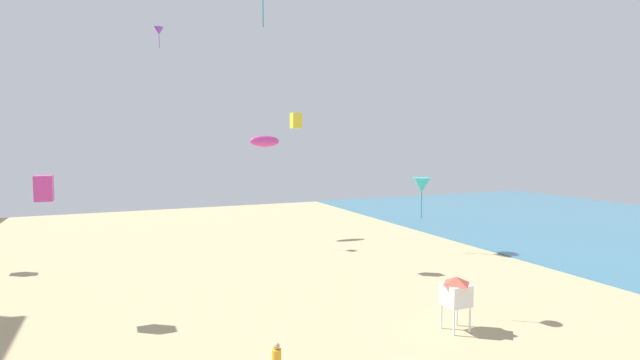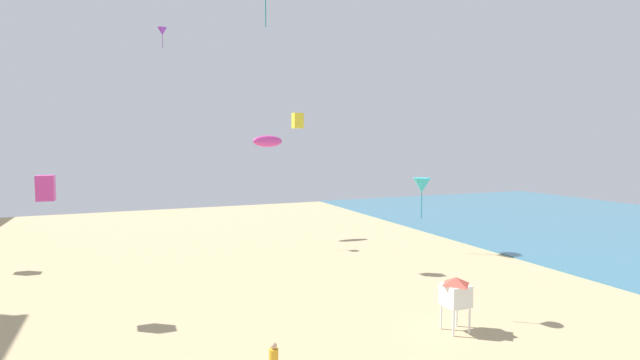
{
  "view_description": "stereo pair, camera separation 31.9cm",
  "coord_description": "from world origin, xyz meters",
  "views": [
    {
      "loc": [
        -2.28,
        -5.29,
        8.65
      ],
      "look_at": [
        7.33,
        17.01,
        6.8
      ],
      "focal_mm": 26.5,
      "sensor_mm": 36.0,
      "label": 1
    },
    {
      "loc": [
        -1.99,
        -5.41,
        8.65
      ],
      "look_at": [
        7.33,
        17.01,
        6.8
      ],
      "focal_mm": 26.5,
      "sensor_mm": 36.0,
      "label": 2
    }
  ],
  "objects": [
    {
      "name": "lifeguard_stand",
      "position": [
        11.95,
        11.82,
        1.84
      ],
      "size": [
        1.1,
        1.1,
        2.55
      ],
      "rotation": [
        0.0,
        0.0,
        -0.04
      ],
      "color": "white",
      "rests_on": "ground"
    },
    {
      "name": "kite_yellow_box",
      "position": [
        9.17,
        25.46,
        10.27
      ],
      "size": [
        0.67,
        0.67,
        1.05
      ],
      "color": "yellow"
    },
    {
      "name": "kite_purple_delta_2",
      "position": [
        1.38,
        38.25,
        18.38
      ],
      "size": [
        0.78,
        0.78,
        1.76
      ],
      "color": "purple"
    },
    {
      "name": "kite_cyan_delta_2",
      "position": [
        11.71,
        14.29,
        6.6
      ],
      "size": [
        0.89,
        0.89,
        2.03
      ],
      "color": "#2DB7CC"
    },
    {
      "name": "kite_magenta_parafoil",
      "position": [
        10.36,
        36.95,
        8.92
      ],
      "size": [
        2.77,
        0.77,
        1.08
      ],
      "color": "#DB3D9E"
    },
    {
      "name": "kite_magenta_box",
      "position": [
        -5.57,
        20.9,
        6.51
      ],
      "size": [
        0.79,
        0.79,
        1.24
      ],
      "color": "#DB3D9E"
    }
  ]
}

